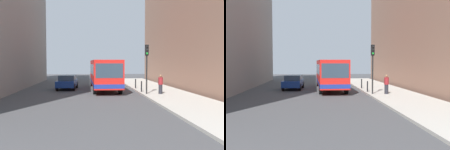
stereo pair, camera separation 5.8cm
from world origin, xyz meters
TOP-DOWN VIEW (x-y plane):
  - ground_plane at (0.00, 0.00)m, footprint 80.00×80.00m
  - sidewalk at (5.40, 0.00)m, footprint 4.40×40.00m
  - building_right at (11.50, 4.00)m, footprint 7.00×32.00m
  - bus at (0.30, 4.35)m, footprint 2.74×11.07m
  - car_beside_bus at (-3.48, 4.88)m, footprint 2.04×4.49m
  - traffic_light at (3.55, -1.04)m, footprint 0.28×0.33m
  - bollard_near at (3.45, 0.58)m, footprint 0.11×0.11m
  - bollard_mid at (3.45, 3.52)m, footprint 0.11×0.11m
  - pedestrian_near_signal at (4.70, -1.18)m, footprint 0.38×0.38m

SIDE VIEW (x-z plane):
  - ground_plane at x=0.00m, z-range 0.00..0.00m
  - sidewalk at x=5.40m, z-range 0.00..0.15m
  - bollard_near at x=3.45m, z-range 0.15..1.10m
  - bollard_mid at x=3.45m, z-range 0.15..1.10m
  - car_beside_bus at x=-3.48m, z-range 0.04..1.52m
  - pedestrian_near_signal at x=4.70m, z-range 0.14..1.74m
  - bus at x=0.30m, z-range 0.23..3.23m
  - traffic_light at x=3.55m, z-range 0.96..5.06m
  - building_right at x=11.50m, z-range 0.00..15.15m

